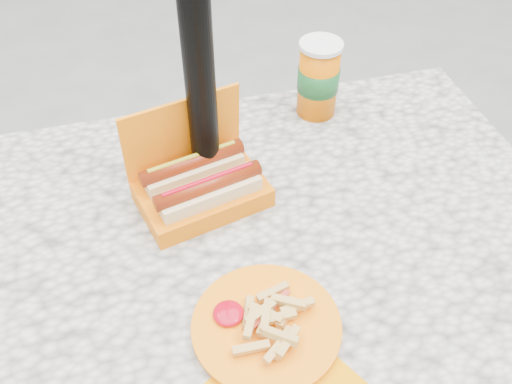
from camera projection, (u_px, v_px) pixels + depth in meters
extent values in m
cube|color=beige|center=(228.00, 254.00, 0.96)|extent=(1.20, 0.80, 0.05)
cylinder|color=black|center=(390.00, 222.00, 1.52)|extent=(0.07, 0.07, 0.70)
cylinder|color=black|center=(194.00, 2.00, 0.81)|extent=(0.05, 0.05, 2.20)
cube|color=orange|center=(202.00, 194.00, 1.00)|extent=(0.24, 0.19, 0.04)
cube|color=orange|center=(183.00, 133.00, 0.98)|extent=(0.21, 0.06, 0.14)
cube|color=#D5C480|center=(209.00, 197.00, 0.97)|extent=(0.19, 0.09, 0.05)
cylinder|color=maroon|center=(208.00, 185.00, 0.95)|extent=(0.19, 0.07, 0.03)
cylinder|color=#B00416|center=(208.00, 179.00, 0.94)|extent=(0.16, 0.05, 0.01)
cube|color=#D5C480|center=(194.00, 174.00, 1.01)|extent=(0.19, 0.09, 0.05)
cylinder|color=maroon|center=(192.00, 162.00, 0.99)|extent=(0.19, 0.07, 0.03)
cylinder|color=#B3A31C|center=(192.00, 157.00, 0.98)|extent=(0.16, 0.05, 0.01)
cylinder|color=orange|center=(266.00, 327.00, 0.82)|extent=(0.21, 0.21, 0.01)
cylinder|color=orange|center=(266.00, 325.00, 0.82)|extent=(0.22, 0.22, 0.01)
cube|color=#E6BC54|center=(277.00, 348.00, 0.78)|extent=(0.05, 0.04, 0.01)
cube|color=#E6BC54|center=(297.00, 307.00, 0.82)|extent=(0.05, 0.02, 0.01)
cube|color=#E6BC54|center=(266.00, 313.00, 0.82)|extent=(0.05, 0.04, 0.01)
cube|color=#E6BC54|center=(260.00, 312.00, 0.81)|extent=(0.05, 0.04, 0.01)
cube|color=#E6BC54|center=(289.00, 302.00, 0.82)|extent=(0.05, 0.04, 0.01)
cube|color=#E6BC54|center=(273.00, 292.00, 0.85)|extent=(0.05, 0.02, 0.01)
cube|color=#E6BC54|center=(266.00, 320.00, 0.81)|extent=(0.04, 0.05, 0.01)
cube|color=#E6BC54|center=(279.00, 318.00, 0.81)|extent=(0.05, 0.01, 0.01)
cube|color=#E6BC54|center=(286.00, 313.00, 0.83)|extent=(0.04, 0.05, 0.01)
cube|color=#E6BC54|center=(288.00, 341.00, 0.78)|extent=(0.05, 0.05, 0.01)
cube|color=#E6BC54|center=(251.00, 348.00, 0.78)|extent=(0.05, 0.01, 0.01)
cube|color=#E6BC54|center=(248.00, 313.00, 0.83)|extent=(0.03, 0.05, 0.01)
cube|color=#E6BC54|center=(251.00, 322.00, 0.80)|extent=(0.03, 0.05, 0.01)
cube|color=#E6BC54|center=(283.00, 343.00, 0.79)|extent=(0.04, 0.05, 0.01)
cube|color=#E6BC54|center=(266.00, 315.00, 0.81)|extent=(0.03, 0.05, 0.01)
cube|color=#E6BC54|center=(280.00, 336.00, 0.78)|extent=(0.05, 0.04, 0.01)
ellipsoid|color=#B00416|center=(228.00, 313.00, 0.83)|extent=(0.05, 0.05, 0.01)
cube|color=#B33321|center=(268.00, 311.00, 0.82)|extent=(0.08, 0.06, 0.00)
cylinder|color=#EE6900|center=(318.00, 81.00, 1.15)|extent=(0.08, 0.08, 0.15)
cylinder|color=#175924|center=(318.00, 79.00, 1.15)|extent=(0.08, 0.08, 0.05)
cylinder|color=white|center=(321.00, 45.00, 1.10)|extent=(0.09, 0.09, 0.01)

